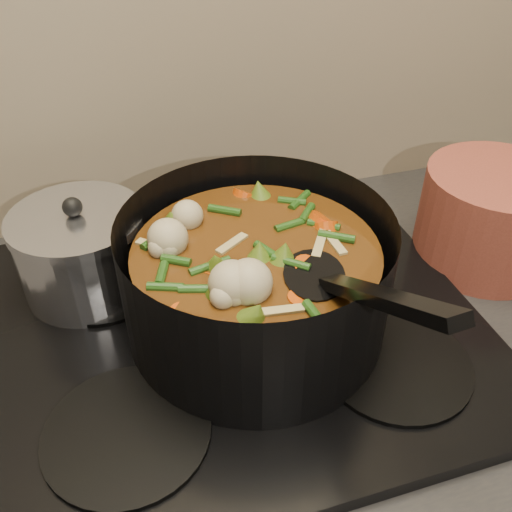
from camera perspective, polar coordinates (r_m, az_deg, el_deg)
name	(u,v)px	position (r m, az deg, el deg)	size (l,w,h in m)	color
counter	(243,509)	(1.13, -1.30, -23.96)	(2.64, 0.64, 0.91)	brown
stovetop	(238,326)	(0.76, -1.80, -6.99)	(0.62, 0.54, 0.03)	black
stockpot	(256,281)	(0.69, 0.05, -2.52)	(0.35, 0.45, 0.24)	black
saucepan	(83,252)	(0.80, -16.93, 0.39)	(0.18, 0.18, 0.14)	silver
terracotta_crock	(490,217)	(0.91, 22.37, 3.61)	(0.21, 0.21, 0.15)	brown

